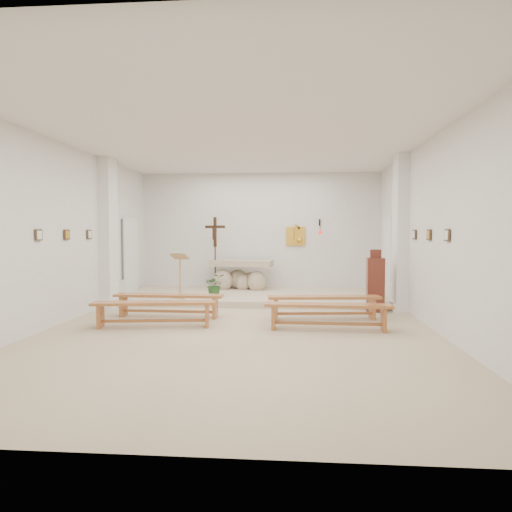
# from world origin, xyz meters

# --- Properties ---
(ground) EXTENTS (7.00, 10.00, 0.00)m
(ground) POSITION_xyz_m (0.00, 0.00, 0.00)
(ground) COLOR #C9B791
(ground) RESTS_ON ground
(wall_left) EXTENTS (0.02, 10.00, 3.50)m
(wall_left) POSITION_xyz_m (-3.49, 0.00, 1.75)
(wall_left) COLOR white
(wall_left) RESTS_ON ground
(wall_right) EXTENTS (0.02, 10.00, 3.50)m
(wall_right) POSITION_xyz_m (3.49, 0.00, 1.75)
(wall_right) COLOR white
(wall_right) RESTS_ON ground
(wall_back) EXTENTS (7.00, 0.02, 3.50)m
(wall_back) POSITION_xyz_m (0.00, 4.99, 1.75)
(wall_back) COLOR white
(wall_back) RESTS_ON ground
(ceiling) EXTENTS (7.00, 10.00, 0.02)m
(ceiling) POSITION_xyz_m (0.00, 0.00, 3.49)
(ceiling) COLOR silver
(ceiling) RESTS_ON wall_back
(sanctuary_platform) EXTENTS (6.98, 3.00, 0.15)m
(sanctuary_platform) POSITION_xyz_m (0.00, 3.50, 0.07)
(sanctuary_platform) COLOR beige
(sanctuary_platform) RESTS_ON ground
(pilaster_left) EXTENTS (0.26, 0.55, 3.50)m
(pilaster_left) POSITION_xyz_m (-3.37, 2.00, 1.75)
(pilaster_left) COLOR white
(pilaster_left) RESTS_ON ground
(pilaster_right) EXTENTS (0.26, 0.55, 3.50)m
(pilaster_right) POSITION_xyz_m (3.37, 2.00, 1.75)
(pilaster_right) COLOR white
(pilaster_right) RESTS_ON ground
(gold_wall_relief) EXTENTS (0.55, 0.04, 0.55)m
(gold_wall_relief) POSITION_xyz_m (1.05, 4.96, 1.65)
(gold_wall_relief) COLOR gold
(gold_wall_relief) RESTS_ON wall_back
(sanctuary_lamp) EXTENTS (0.11, 0.36, 0.44)m
(sanctuary_lamp) POSITION_xyz_m (1.75, 4.71, 1.81)
(sanctuary_lamp) COLOR black
(sanctuary_lamp) RESTS_ON wall_back
(station_frame_left_front) EXTENTS (0.03, 0.20, 0.20)m
(station_frame_left_front) POSITION_xyz_m (-3.47, -0.80, 1.72)
(station_frame_left_front) COLOR #43311D
(station_frame_left_front) RESTS_ON wall_left
(station_frame_left_mid) EXTENTS (0.03, 0.20, 0.20)m
(station_frame_left_mid) POSITION_xyz_m (-3.47, 0.20, 1.72)
(station_frame_left_mid) COLOR #43311D
(station_frame_left_mid) RESTS_ON wall_left
(station_frame_left_rear) EXTENTS (0.03, 0.20, 0.20)m
(station_frame_left_rear) POSITION_xyz_m (-3.47, 1.20, 1.72)
(station_frame_left_rear) COLOR #43311D
(station_frame_left_rear) RESTS_ON wall_left
(station_frame_right_front) EXTENTS (0.03, 0.20, 0.20)m
(station_frame_right_front) POSITION_xyz_m (3.47, -0.80, 1.72)
(station_frame_right_front) COLOR #43311D
(station_frame_right_front) RESTS_ON wall_right
(station_frame_right_mid) EXTENTS (0.03, 0.20, 0.20)m
(station_frame_right_mid) POSITION_xyz_m (3.47, 0.20, 1.72)
(station_frame_right_mid) COLOR #43311D
(station_frame_right_mid) RESTS_ON wall_right
(station_frame_right_rear) EXTENTS (0.03, 0.20, 0.20)m
(station_frame_right_rear) POSITION_xyz_m (3.47, 1.20, 1.72)
(station_frame_right_rear) COLOR #43311D
(station_frame_right_rear) RESTS_ON wall_right
(radiator_left) EXTENTS (0.10, 0.85, 0.52)m
(radiator_left) POSITION_xyz_m (-3.43, 2.70, 0.27)
(radiator_left) COLOR silver
(radiator_left) RESTS_ON ground
(radiator_right) EXTENTS (0.10, 0.85, 0.52)m
(radiator_right) POSITION_xyz_m (3.43, 2.70, 0.27)
(radiator_right) COLOR silver
(radiator_right) RESTS_ON ground
(altar) EXTENTS (1.81, 0.88, 0.90)m
(altar) POSITION_xyz_m (-0.50, 4.40, 0.50)
(altar) COLOR beige
(altar) RESTS_ON sanctuary_platform
(lectern) EXTENTS (0.46, 0.41, 1.13)m
(lectern) POSITION_xyz_m (-1.80, 2.54, 0.71)
(lectern) COLOR tan
(lectern) RESTS_ON sanctuary_platform
(crucifix_stand) EXTENTS (0.60, 0.27, 2.04)m
(crucifix_stand) POSITION_xyz_m (-1.22, 4.30, 1.33)
(crucifix_stand) COLOR #352110
(crucifix_stand) RESTS_ON sanctuary_platform
(potted_plant) EXTENTS (0.62, 0.58, 0.57)m
(potted_plant) POSITION_xyz_m (-0.99, 2.91, 0.43)
(potted_plant) COLOR #214F1F
(potted_plant) RESTS_ON sanctuary_platform
(donation_pedestal) EXTENTS (0.39, 0.39, 1.38)m
(donation_pedestal) POSITION_xyz_m (2.80, 1.84, 0.61)
(donation_pedestal) COLOR maroon
(donation_pedestal) RESTS_ON ground
(bench_left_front) EXTENTS (2.28, 0.42, 0.48)m
(bench_left_front) POSITION_xyz_m (-1.60, 0.79, 0.36)
(bench_left_front) COLOR #AF5F33
(bench_left_front) RESTS_ON ground
(bench_right_front) EXTENTS (2.30, 0.60, 0.48)m
(bench_right_front) POSITION_xyz_m (1.60, 0.79, 0.36)
(bench_right_front) COLOR #AF5F33
(bench_right_front) RESTS_ON ground
(bench_left_second) EXTENTS (2.30, 0.66, 0.48)m
(bench_left_second) POSITION_xyz_m (-1.60, -0.23, 0.36)
(bench_left_second) COLOR #AF5F33
(bench_left_second) RESTS_ON ground
(bench_right_second) EXTENTS (2.28, 0.42, 0.48)m
(bench_right_second) POSITION_xyz_m (1.60, -0.23, 0.36)
(bench_right_second) COLOR #AF5F33
(bench_right_second) RESTS_ON ground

